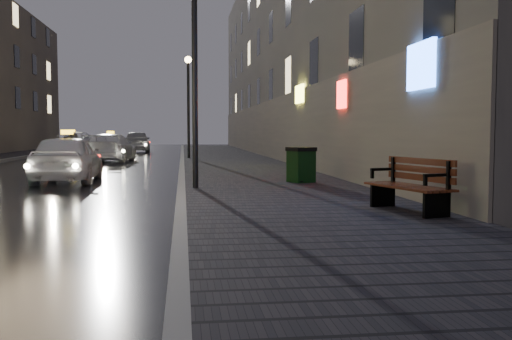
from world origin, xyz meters
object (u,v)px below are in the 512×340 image
Objects in this scene: lamp_far at (188,94)px; bench at (411,185)px; car_far at (137,141)px; lamp_near at (195,51)px; taxi_near at (68,158)px; trash_bin at (301,164)px; taxi_far at (73,142)px; taxi_mid at (111,148)px.

lamp_far reaches higher than bench.
lamp_near is at bearing 92.57° from car_far.
taxi_near is at bearing 85.09° from car_far.
lamp_far is 21.16m from bench.
lamp_far is at bearing 78.46° from trash_bin.
taxi_far is (-4.33, 24.12, 0.04)m from taxi_near.
taxi_near is at bearing 95.29° from taxi_mid.
car_far is (0.07, 25.01, 0.07)m from taxi_near.
bench is 11.12m from taxi_near.
lamp_far is 13.18m from taxi_near.
trash_bin is at bearing -78.89° from lamp_far.
bench is (3.62, -20.65, -2.87)m from lamp_far.
lamp_near reaches higher than trash_bin.
trash_bin is 28.75m from taxi_far.
lamp_far is at bearing -108.08° from taxi_near.
lamp_far is 4.84m from taxi_mid.
bench is at bearing 114.92° from taxi_mid.
taxi_near is (-7.38, 8.32, 0.11)m from bench.
taxi_near reaches higher than taxi_mid.
taxi_mid is at bearing 96.40° from bench.
bench is 34.12m from car_far.
taxi_near is 0.78× the size of taxi_far.
taxi_mid is (-6.84, 14.33, 0.07)m from trash_bin.
taxi_mid is at bearing -173.53° from lamp_far.
bench is at bearing 130.41° from taxi_near.
trash_bin is (2.90, 1.22, -2.85)m from lamp_near.
car_far reaches higher than taxi_mid.
trash_bin is 15.88m from taxi_mid.
bench is at bearing 97.61° from car_far.
lamp_far is at bearing 101.44° from car_far.
bench is 34.49m from taxi_far.
taxi_near is 0.87× the size of taxi_mid.
car_far reaches higher than taxi_far.
taxi_near is at bearing 137.16° from trash_bin.
lamp_far reaches higher than taxi_mid.
bench is 0.35× the size of taxi_far.
car_far is at bearing 88.25° from bench.
taxi_far is (-4.15, 12.24, 0.05)m from taxi_mid.
car_far reaches higher than bench.
taxi_far reaches higher than bench.
car_far is (0.25, 13.13, 0.09)m from taxi_mid.
lamp_near is 16.00m from lamp_far.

